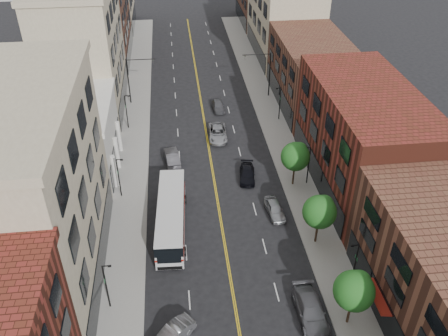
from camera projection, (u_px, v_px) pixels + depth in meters
name	position (u px, v px, depth m)	size (l,w,h in m)	color
sidewalk_left	(134.00, 146.00, 64.14)	(4.00, 110.00, 0.15)	gray
sidewalk_right	(279.00, 137.00, 66.02)	(4.00, 110.00, 0.15)	gray
bldg_l_tanoffice	(30.00, 198.00, 40.42)	(10.00, 22.00, 18.00)	tan
bldg_l_white	(72.00, 139.00, 57.98)	(10.00, 14.00, 8.00)	silver
bldg_l_far_a	(83.00, 50.00, 69.03)	(10.00, 20.00, 18.00)	tan
bldg_l_far_b	(98.00, 18.00, 86.23)	(10.00, 20.00, 15.00)	brown
bldg_r_mid	(362.00, 138.00, 54.32)	(10.00, 22.00, 12.00)	#592317
bldg_r_far_a	(313.00, 73.00, 72.05)	(10.00, 20.00, 10.00)	brown
bldg_r_far_b	(284.00, 18.00, 88.08)	(10.00, 22.00, 14.00)	tan
tree_r_1	(355.00, 289.00, 38.38)	(3.40, 3.40, 5.59)	black
tree_r_2	(320.00, 211.00, 46.56)	(3.40, 3.40, 5.59)	black
tree_r_3	(296.00, 156.00, 54.73)	(3.40, 3.40, 5.59)	black
lamp_l_1	(106.00, 284.00, 40.34)	(0.81, 0.55, 5.05)	black
lamp_l_2	(119.00, 176.00, 53.41)	(0.81, 0.55, 5.05)	black
lamp_l_3	(127.00, 110.00, 66.49)	(0.81, 0.55, 5.05)	black
lamp_r_1	(355.00, 263.00, 42.40)	(0.81, 0.55, 5.05)	black
lamp_r_2	(308.00, 163.00, 55.48)	(0.81, 0.55, 5.05)	black
lamp_r_3	(280.00, 102.00, 68.55)	(0.81, 0.55, 5.05)	black
signal_mast_left	(133.00, 76.00, 72.14)	(4.49, 0.18, 7.20)	black
signal_mast_right	(265.00, 69.00, 74.07)	(4.49, 0.18, 7.20)	black
city_bus	(171.00, 214.00, 49.56)	(3.54, 12.67, 3.22)	silver
car_angle_b	(172.00, 335.00, 38.85)	(1.51, 4.32, 1.42)	gray
car_parked_mid	(310.00, 311.00, 40.68)	(2.31, 5.67, 1.65)	#56565B
car_parked_far	(275.00, 209.00, 52.13)	(1.69, 4.21, 1.43)	gray
car_lane_behind	(172.00, 157.00, 60.58)	(1.65, 4.73, 1.56)	#515055
car_lane_a	(247.00, 174.00, 57.69)	(1.83, 4.49, 1.30)	black
car_lane_b	(218.00, 133.00, 65.61)	(2.54, 5.50, 1.53)	#9FA1A6
car_lane_c	(218.00, 106.00, 72.49)	(1.68, 4.17, 1.42)	#535358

